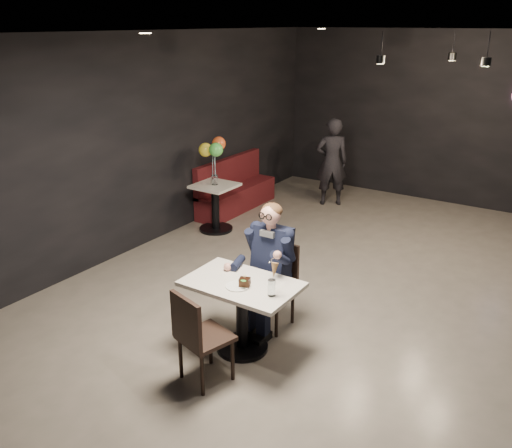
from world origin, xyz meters
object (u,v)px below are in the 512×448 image
Objects in this scene: passerby at (332,162)px; side_table at (215,207)px; balloon_vase at (215,180)px; booth_bench at (236,185)px; chair_near at (206,335)px; chair_far at (271,287)px; seated_man at (272,265)px; main_table at (242,316)px; sundae_glass at (272,288)px.

side_table is at bearing 33.42° from passerby.
balloon_vase is at bearing 0.00° from side_table.
chair_near is at bearing -58.16° from booth_bench.
seated_man reaches higher than chair_far.
main_table is 0.58m from chair_near.
side_table is 5.15× the size of balloon_vase.
main_table is 0.61× the size of booth_bench.
seated_man is 3.91m from booth_bench.
balloon_vase is at bearing 33.42° from passerby.
booth_bench reaches higher than side_table.
seated_man is at bearing 90.00° from chair_far.
passerby is at bearing 43.71° from booth_bench.
passerby reaches higher than side_table.
passerby reaches higher than main_table.
chair_far is at bearing 105.74° from chair_near.
main_table is 6.86× the size of sundae_glass.
seated_man is 2.98m from balloon_vase.
chair_near is 5.44m from passerby.
sundae_glass is 3.69m from balloon_vase.
balloon_vase is at bearing 135.41° from sundae_glass.
seated_man is at bearing -41.24° from side_table.
booth_bench is at bearing 130.61° from seated_man.
seated_man is 1.89× the size of side_table.
main_table is at bearing -48.29° from balloon_vase.
chair_near is at bearing -54.06° from balloon_vase.
balloon_vase is 2.37m from passerby.
passerby is at bearing 109.54° from sundae_glass.
passerby is at bearing 66.81° from side_table.
passerby reaches higher than chair_near.
booth_bench is (-2.92, 3.59, -0.38)m from sundae_glass.
sundae_glass is at bearing -10.76° from main_table.
side_table is at bearing 138.76° from seated_man.
chair_far is 4.36m from passerby.
booth_bench is at bearing 129.19° from sundae_glass.
balloon_vase is (0.30, -1.00, 0.37)m from booth_bench.
passerby is (-1.31, 4.69, 0.40)m from main_table.
chair_near reaches higher than side_table.
chair_far is 0.82m from sundae_glass.
passerby is at bearing 107.53° from chair_far.
chair_near is at bearing -127.18° from sundae_glass.
main_table is 7.44× the size of balloon_vase.
chair_far is 1.13m from chair_near.
sundae_glass is 0.09× the size of booth_bench.
chair_far is 0.26m from seated_man.
chair_far reaches higher than sundae_glass.
balloon_vase is at bearing 141.68° from chair_near.
seated_man is at bearing 121.59° from sundae_glass.
main_table is 0.76× the size of seated_man.
side_table is (-2.24, 2.52, 0.01)m from main_table.
seated_man reaches higher than booth_bench.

